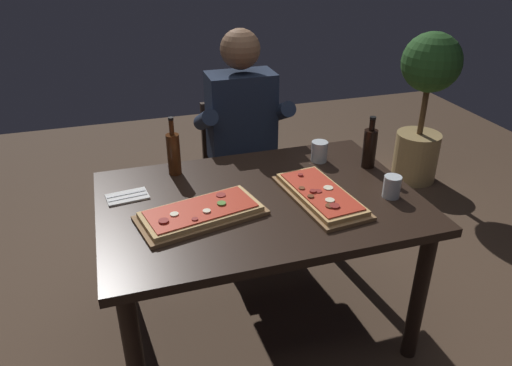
# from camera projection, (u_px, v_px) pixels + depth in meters

# --- Properties ---
(ground_plane) EXTENTS (6.40, 6.40, 0.00)m
(ground_plane) POSITION_uv_depth(u_px,v_px,m) (259.00, 323.00, 2.51)
(ground_plane) COLOR #4C3828
(dining_table) EXTENTS (1.40, 0.96, 0.74)m
(dining_table) POSITION_uv_depth(u_px,v_px,m) (259.00, 216.00, 2.21)
(dining_table) COLOR black
(dining_table) RESTS_ON ground_plane
(pizza_rectangular_front) EXTENTS (0.56, 0.35, 0.05)m
(pizza_rectangular_front) POSITION_uv_depth(u_px,v_px,m) (201.00, 213.00, 2.01)
(pizza_rectangular_front) COLOR olive
(pizza_rectangular_front) RESTS_ON dining_table
(pizza_rectangular_left) EXTENTS (0.29, 0.53, 0.05)m
(pizza_rectangular_left) POSITION_uv_depth(u_px,v_px,m) (320.00, 195.00, 2.15)
(pizza_rectangular_left) COLOR olive
(pizza_rectangular_left) RESTS_ON dining_table
(wine_bottle_dark) EXTENTS (0.06, 0.06, 0.29)m
(wine_bottle_dark) POSITION_uv_depth(u_px,v_px,m) (174.00, 153.00, 2.32)
(wine_bottle_dark) COLOR #47230F
(wine_bottle_dark) RESTS_ON dining_table
(oil_bottle_amber) EXTENTS (0.07, 0.07, 0.26)m
(oil_bottle_amber) POSITION_uv_depth(u_px,v_px,m) (370.00, 147.00, 2.40)
(oil_bottle_amber) COLOR black
(oil_bottle_amber) RESTS_ON dining_table
(tumbler_near_camera) EXTENTS (0.08, 0.08, 0.11)m
(tumbler_near_camera) POSITION_uv_depth(u_px,v_px,m) (319.00, 153.00, 2.48)
(tumbler_near_camera) COLOR silver
(tumbler_near_camera) RESTS_ON dining_table
(tumbler_far_side) EXTENTS (0.08, 0.08, 0.10)m
(tumbler_far_side) POSITION_uv_depth(u_px,v_px,m) (392.00, 188.00, 2.15)
(tumbler_far_side) COLOR silver
(tumbler_far_side) RESTS_ON dining_table
(napkin_cutlery_set) EXTENTS (0.19, 0.13, 0.01)m
(napkin_cutlery_set) POSITION_uv_depth(u_px,v_px,m) (127.00, 197.00, 2.16)
(napkin_cutlery_set) COLOR white
(napkin_cutlery_set) RESTS_ON dining_table
(diner_chair) EXTENTS (0.44, 0.44, 0.87)m
(diner_chair) POSITION_uv_depth(u_px,v_px,m) (239.00, 165.00, 3.04)
(diner_chair) COLOR black
(diner_chair) RESTS_ON ground_plane
(seated_diner) EXTENTS (0.53, 0.41, 1.33)m
(seated_diner) POSITION_uv_depth(u_px,v_px,m) (244.00, 134.00, 2.82)
(seated_diner) COLOR #23232D
(seated_diner) RESTS_ON ground_plane
(potted_plant_corner) EXTENTS (0.43, 0.43, 1.16)m
(potted_plant_corner) POSITION_uv_depth(u_px,v_px,m) (425.00, 98.00, 3.63)
(potted_plant_corner) COLOR tan
(potted_plant_corner) RESTS_ON ground_plane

